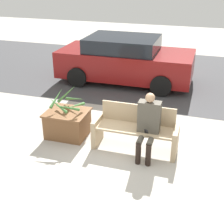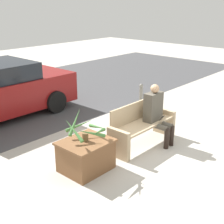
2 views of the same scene
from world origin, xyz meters
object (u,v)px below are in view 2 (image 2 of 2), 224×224
(person_seated, at_px, (156,111))
(planter_box, at_px, (86,154))
(potted_plant, at_px, (86,129))
(bench, at_px, (141,125))
(bollard_post, at_px, (141,95))

(person_seated, distance_m, planter_box, 1.87)
(person_seated, relative_size, potted_plant, 1.70)
(bench, bearing_deg, planter_box, 176.95)
(planter_box, distance_m, bollard_post, 3.70)
(person_seated, bearing_deg, bollard_post, 44.70)
(bench, distance_m, bollard_post, 2.40)
(planter_box, height_order, bollard_post, bollard_post)
(planter_box, height_order, potted_plant, potted_plant)
(bench, height_order, person_seated, person_seated)
(person_seated, height_order, bollard_post, person_seated)
(bollard_post, bearing_deg, planter_box, -158.34)
(bench, bearing_deg, bollard_post, 37.17)
(potted_plant, relative_size, bollard_post, 1.06)
(person_seated, xyz_separation_m, bollard_post, (1.64, 1.62, -0.34))
(bench, bearing_deg, potted_plant, 177.33)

